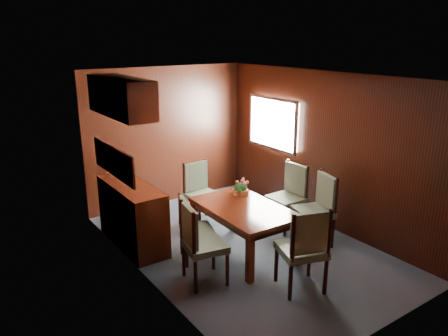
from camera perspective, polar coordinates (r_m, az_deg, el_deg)
ground at (r=6.34m, az=2.68°, el=-10.24°), size 4.50×4.50×0.00m
room_shell at (r=5.98m, az=0.16°, el=4.75°), size 3.06×4.52×2.41m
sideboard at (r=6.37m, az=-11.88°, el=-5.99°), size 0.48×1.40×0.90m
dining_table at (r=5.95m, az=2.60°, el=-5.91°), size 0.93×1.47×0.68m
chair_left_near at (r=5.26m, az=-3.34°, el=-9.33°), size 0.55×0.56×1.02m
chair_left_far at (r=5.81m, az=-4.26°, el=-7.49°), size 0.52×0.53×0.90m
chair_right_near at (r=6.37m, az=12.24°, el=-4.78°), size 0.59×0.61×1.04m
chair_right_far at (r=6.80m, az=8.62°, el=-3.19°), size 0.47×0.49×1.03m
chair_head at (r=5.15m, az=10.53°, el=-9.93°), size 0.64×0.62×1.07m
chair_foot at (r=6.95m, az=-3.18°, el=-2.79°), size 0.50×0.48×0.99m
flower_centerpiece at (r=6.33m, az=2.21°, el=-2.41°), size 0.24×0.24×0.24m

